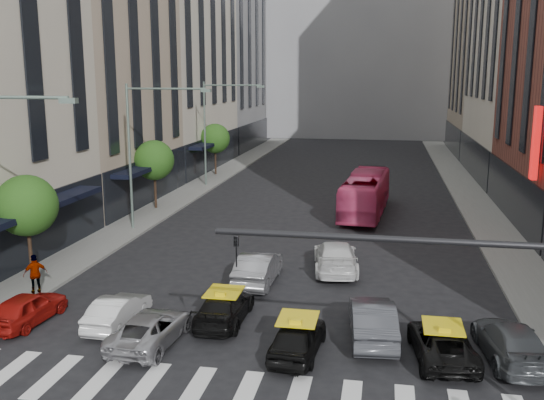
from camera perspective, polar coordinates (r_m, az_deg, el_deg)
The scene contains 25 objects.
sidewalk_left at distance 48.69m, azimuth -8.83°, elevation 0.16°, with size 3.00×96.00×0.15m, color slate.
sidewalk_right at distance 46.50m, azimuth 19.00°, elevation -0.87°, with size 3.00×96.00×0.15m, color slate.
building_left_b at distance 48.14m, azimuth -16.47°, elevation 13.98°, with size 8.00×16.00×24.00m, color tan.
building_left_d at distance 83.02m, azimuth -4.61°, elevation 15.24°, with size 8.00×18.00×30.00m, color gray.
building_right_d at distance 81.08m, azimuth 20.06°, elevation 13.98°, with size 8.00×18.00×28.00m, color tan.
building_far at distance 100.45m, azimuth 8.32°, elevation 16.22°, with size 30.00×10.00×36.00m, color gray.
tree_near at distance 30.42m, azimuth -22.10°, elevation -0.50°, with size 2.88×2.88×4.95m.
tree_mid at distance 44.51m, azimuth -11.03°, elevation 3.70°, with size 2.88×2.88×4.95m.
tree_far at distance 59.57m, azimuth -5.38°, elevation 5.78°, with size 2.88×2.88×4.95m.
streetlamp_mid at distance 38.08m, azimuth -12.00°, elevation 5.78°, with size 5.38×0.25×9.00m.
streetlamp_far at distance 53.16m, azimuth -5.37°, elevation 7.53°, with size 5.38×0.25×9.00m.
traffic_signal at distance 15.21m, azimuth 22.25°, elevation -8.81°, with size 10.10×0.20×6.00m.
liberty_sign at distance 36.09m, azimuth 23.57°, elevation 4.93°, with size 0.30×0.70×4.00m.
car_red at distance 25.96m, azimuth -22.05°, elevation -9.41°, with size 1.50×3.74×1.27m, color #A0130E.
car_white_front at distance 24.68m, azimuth -14.32°, elevation -10.07°, with size 1.29×3.70×1.22m, color silver.
car_silver at distance 22.82m, azimuth -11.37°, elevation -11.79°, with size 1.97×4.28×1.19m, color #9A9A9F.
taxi_left at distance 24.32m, azimuth -4.51°, elevation -10.03°, with size 1.74×4.27×1.24m, color black.
taxi_center at distance 21.61m, azimuth 2.43°, elevation -12.75°, with size 1.55×3.86×1.31m, color black.
car_grey_mid at distance 23.07m, azimuth 9.42°, elevation -11.06°, with size 1.57×4.51×1.49m, color #3F4147.
taxi_right at distance 22.12m, azimuth 15.71°, elevation -12.81°, with size 1.94×4.20×1.17m, color black.
car_grey_curb at distance 22.73m, azimuth 21.57°, elevation -12.31°, with size 1.85×4.56×1.32m, color #3F4347.
car_row2_left at distance 28.60m, azimuth -1.31°, elevation -6.40°, with size 1.58×4.52×1.49m, color gray.
car_row2_right at distance 30.52m, azimuth 6.00°, elevation -5.30°, with size 2.09×5.14×1.49m, color white.
bus at distance 43.03m, azimuth 8.79°, elevation 0.57°, with size 2.48×10.58×2.95m, color #E64379.
pedestrian_far at distance 28.77m, azimuth -21.37°, elevation -6.50°, with size 1.03×0.43×1.76m, color gray.
Camera 1 is at (4.52, -14.99, 9.53)m, focal length 40.00 mm.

